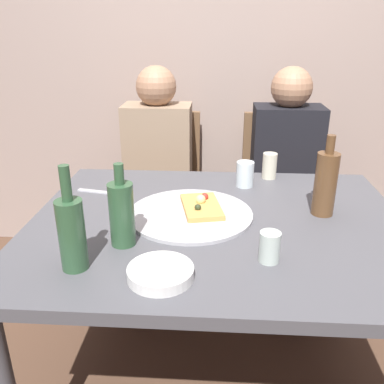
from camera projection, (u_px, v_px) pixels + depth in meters
ground_plane at (214, 376)px, 1.69m from camera, size 8.00×8.00×0.00m
back_wall at (221, 36)px, 2.29m from camera, size 6.00×0.10×2.60m
dining_table at (217, 240)px, 1.45m from camera, size 1.31×1.03×0.72m
pizza_tray at (190, 214)px, 1.46m from camera, size 0.45×0.45×0.01m
pizza_slice_last at (201, 206)px, 1.48m from camera, size 0.17×0.24×0.05m
wine_bottle at (122, 213)px, 1.23m from camera, size 0.08×0.08×0.26m
beer_bottle at (326, 183)px, 1.43m from camera, size 0.08×0.08×0.29m
water_bottle at (72, 232)px, 1.10m from camera, size 0.07×0.07×0.30m
tumbler_near at (270, 247)px, 1.16m from camera, size 0.06×0.06×0.09m
tumbler_far at (270, 166)px, 1.80m from camera, size 0.06×0.06×0.11m
wine_glass at (245, 174)px, 1.71m from camera, size 0.07×0.07×0.11m
plate_stack at (161, 273)px, 1.09m from camera, size 0.18×0.18×0.03m
table_knife at (103, 192)px, 1.65m from camera, size 0.22×0.06×0.01m
chair_left at (161, 182)px, 2.36m from camera, size 0.44×0.44×0.90m
chair_right at (281, 184)px, 2.32m from camera, size 0.44×0.44×0.90m
guest_in_sweater at (156, 169)px, 2.18m from camera, size 0.36×0.56×1.17m
guest_in_beanie at (287, 172)px, 2.14m from camera, size 0.36×0.56×1.17m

